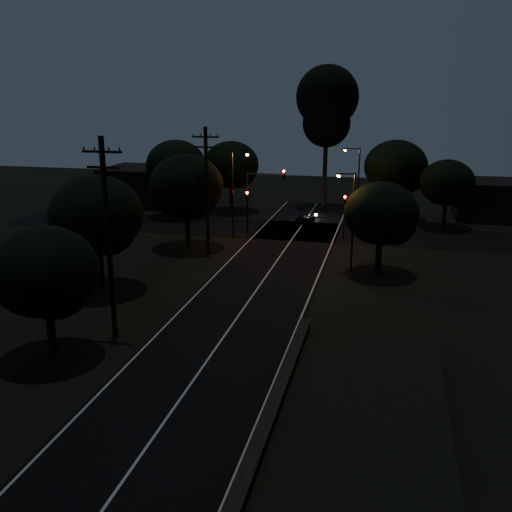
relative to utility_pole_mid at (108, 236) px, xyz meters
The scene contains 21 objects.
road_surface 18.13m from the utility_pole_mid, 69.58° to the left, with size 60.00×70.00×0.03m.
utility_pole_mid is the anchor object (origin of this frame).
utility_pole_far 17.00m from the utility_pole_mid, 90.00° to the left, with size 2.20×0.30×10.50m.
tree_left_b 3.83m from the utility_pole_mid, 120.21° to the right, with size 5.38×5.38×6.83m.
tree_left_c 8.12m from the utility_pole_mid, 121.90° to the left, with size 6.25×6.25×7.89m.
tree_left_d 19.01m from the utility_pole_mid, 96.87° to the left, with size 6.38×6.38×8.10m.
tree_far_nw 34.99m from the utility_pole_mid, 94.56° to the left, with size 6.23×6.23×7.89m.
tree_far_w 31.83m from the utility_pole_mid, 104.13° to the left, with size 6.47×6.47×8.25m.
tree_far_ne 38.05m from the utility_pole_mid, 66.40° to the left, with size 6.61×6.61×8.36m.
tree_far_e 37.77m from the utility_pole_mid, 57.66° to the left, with size 5.34×5.34×6.78m.
tree_right_a 20.61m from the utility_pole_mid, 46.37° to the left, with size 5.44×5.44×6.91m.
tall_pine 41.04m from the utility_pole_mid, 80.07° to the left, with size 7.11×7.11×16.15m.
building_left 39.72m from the utility_pole_mid, 110.73° to the left, with size 10.00×8.00×4.40m, color black.
building_right 46.19m from the utility_pole_mid, 55.62° to the left, with size 9.00×7.00×4.00m, color black.
signal_left 25.19m from the utility_pole_mid, 86.79° to the left, with size 0.28×0.35×4.10m.
signal_right 27.30m from the utility_pole_mid, 67.01° to the left, with size 0.28×0.35×4.10m.
signal_mast 25.22m from the utility_pole_mid, 82.96° to the left, with size 3.70×0.35×6.25m.
streetlight_a 23.04m from the utility_pole_mid, 88.27° to the left, with size 1.66×0.26×8.00m.
streetlight_b 31.15m from the utility_pole_mid, 68.70° to the left, with size 1.66×0.26×8.00m.
streetlight_c 19.15m from the utility_pole_mid, 51.74° to the left, with size 1.46×0.26×7.50m.
car 32.03m from the utility_pole_mid, 78.78° to the left, with size 1.32×3.27×1.11m, color black.
Camera 1 is at (8.44, -11.91, 13.17)m, focal length 40.00 mm.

